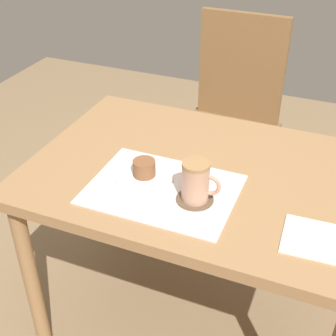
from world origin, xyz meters
The scene contains 9 objects.
ground_plane centered at (0.00, 0.00, -0.01)m, with size 4.40×4.40×0.02m, color #846B4C.
dining_table centered at (0.00, 0.00, 0.62)m, with size 1.05×0.73×0.70m.
wooden_chair centered at (-0.10, 0.72, 0.52)m, with size 0.43×0.43×0.95m.
placemat centered at (-0.07, -0.14, 0.70)m, with size 0.42×0.31×0.00m, color silver.
pastry_plate centered at (-0.14, -0.11, 0.71)m, with size 0.17×0.17×0.01m, color white.
pastry centered at (-0.14, -0.11, 0.74)m, with size 0.07×0.07×0.05m, color brown.
coffee_coaster centered at (0.03, -0.15, 0.71)m, with size 0.10×0.10×0.01m, color brown.
coffee_mug centered at (0.03, -0.15, 0.77)m, with size 0.11×0.08×0.12m.
paper_napkin centered at (0.35, -0.19, 0.70)m, with size 0.15×0.15×0.00m, color silver.
Camera 1 is at (0.35, -1.13, 1.49)m, focal length 50.00 mm.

